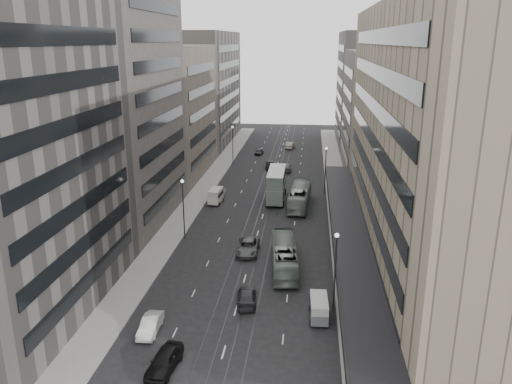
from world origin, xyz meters
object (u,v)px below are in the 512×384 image
at_px(double_decker, 276,184).
at_px(pedestrian, 372,367).
at_px(sedan_0, 164,361).
at_px(bus_far, 300,196).
at_px(vw_microbus, 319,307).
at_px(sedan_1, 150,325).
at_px(sedan_2, 248,247).
at_px(bus_near, 284,256).
at_px(panel_van, 216,196).

xyz_separation_m(double_decker, pedestrian, (10.80, -45.45, -1.72)).
bearing_deg(sedan_0, bus_far, 83.76).
distance_m(vw_microbus, pedestrian, 9.56).
relative_size(sedan_1, sedan_2, 0.76).
bearing_deg(pedestrian, sedan_0, 4.39).
distance_m(sedan_1, sedan_2, 20.00).
bearing_deg(bus_near, pedestrian, 107.37).
relative_size(bus_near, double_decker, 1.22).
height_order(bus_near, vw_microbus, bus_near).
height_order(bus_near, sedan_2, bus_near).
bearing_deg(sedan_1, bus_near, 50.49).
relative_size(panel_van, sedan_1, 0.92).
bearing_deg(sedan_2, pedestrian, -61.94).
height_order(sedan_0, pedestrian, pedestrian).
xyz_separation_m(bus_far, pedestrian, (6.79, -42.63, -0.58)).
bearing_deg(vw_microbus, panel_van, 113.64).
bearing_deg(bus_near, vw_microbus, 105.08).
bearing_deg(sedan_2, sedan_1, -110.23).
bearing_deg(bus_near, sedan_0, 61.34).
xyz_separation_m(bus_near, vw_microbus, (3.93, -10.68, -0.45)).
distance_m(double_decker, sedan_2, 22.17).
relative_size(sedan_0, sedan_2, 0.85).
distance_m(bus_far, sedan_2, 20.13).
bearing_deg(double_decker, bus_near, -84.16).
xyz_separation_m(bus_near, bus_far, (1.21, 23.31, 0.06)).
bearing_deg(panel_van, pedestrian, -59.55).
bearing_deg(bus_far, sedan_0, 80.92).
relative_size(bus_far, sedan_0, 2.50).
bearing_deg(panel_van, sedan_2, -63.36).
distance_m(bus_near, pedestrian, 20.92).
bearing_deg(sedan_2, double_decker, 84.03).
bearing_deg(panel_van, sedan_1, -83.73).
xyz_separation_m(sedan_2, pedestrian, (12.85, -23.46, 0.31)).
bearing_deg(sedan_1, sedan_2, 69.04).
relative_size(sedan_2, pedestrian, 2.99).
height_order(bus_far, panel_van, bus_far).
bearing_deg(vw_microbus, bus_far, 92.32).
distance_m(double_decker, panel_van, 10.29).
bearing_deg(vw_microbus, sedan_2, 118.40).
height_order(bus_near, double_decker, double_decker).
height_order(vw_microbus, panel_van, panel_van).
bearing_deg(double_decker, sedan_0, -97.57).
xyz_separation_m(bus_near, sedan_1, (-11.55, -14.71, -0.91)).
distance_m(bus_near, sedan_1, 18.73).
bearing_deg(sedan_0, panel_van, 101.82).
xyz_separation_m(bus_near, pedestrian, (8.00, -19.33, -0.52)).
xyz_separation_m(vw_microbus, sedan_0, (-12.62, -9.28, -0.36)).
bearing_deg(panel_van, vw_microbus, -59.42).
height_order(bus_far, sedan_0, bus_far).
bearing_deg(panel_van, bus_far, 4.37).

